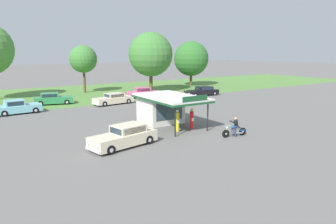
% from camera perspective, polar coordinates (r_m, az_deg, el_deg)
% --- Properties ---
extents(ground_plane, '(300.00, 300.00, 0.00)m').
position_cam_1_polar(ground_plane, '(26.01, 5.37, -4.08)').
color(ground_plane, slate).
extents(grass_verge_strip, '(120.00, 24.00, 0.01)m').
position_cam_1_polar(grass_verge_strip, '(52.48, -15.38, 3.36)').
color(grass_verge_strip, '#56843D').
rests_on(grass_verge_strip, ground).
extents(service_station_kiosk, '(4.28, 7.27, 3.26)m').
position_cam_1_polar(service_station_kiosk, '(29.36, -0.90, 1.09)').
color(service_station_kiosk, silver).
rests_on(service_station_kiosk, ground).
extents(gas_pump_nearside, '(0.44, 0.44, 1.99)m').
position_cam_1_polar(gas_pump_nearside, '(26.26, 1.72, -1.83)').
color(gas_pump_nearside, slate).
rests_on(gas_pump_nearside, ground).
extents(gas_pump_offside, '(0.44, 0.44, 1.92)m').
position_cam_1_polar(gas_pump_offside, '(27.15, 4.38, -1.51)').
color(gas_pump_offside, slate).
rests_on(gas_pump_offside, ground).
extents(motorcycle_with_rider, '(2.29, 0.71, 1.58)m').
position_cam_1_polar(motorcycle_with_rider, '(25.66, 12.24, -3.00)').
color(motorcycle_with_rider, black).
rests_on(motorcycle_with_rider, ground).
extents(featured_classic_sedan, '(5.44, 2.82, 1.56)m').
position_cam_1_polar(featured_classic_sedan, '(22.72, -8.05, -4.54)').
color(featured_classic_sedan, beige).
rests_on(featured_classic_sedan, ground).
extents(parked_car_second_row_spare, '(5.68, 2.21, 1.41)m').
position_cam_1_polar(parked_car_second_row_spare, '(48.23, 6.33, 3.81)').
color(parked_car_second_row_spare, black).
rests_on(parked_car_second_row_spare, ground).
extents(parked_car_back_row_far_left, '(5.62, 3.18, 1.51)m').
position_cam_1_polar(parked_car_back_row_far_left, '(46.10, -4.52, 3.54)').
color(parked_car_back_row_far_left, '#E55993').
rests_on(parked_car_back_row_far_left, ground).
extents(parked_car_back_row_left, '(4.92, 2.28, 1.55)m').
position_cam_1_polar(parked_car_back_row_left, '(37.96, -26.03, 0.77)').
color(parked_car_back_row_left, '#7AC6D1').
rests_on(parked_car_back_row_left, ground).
extents(parked_car_back_row_centre_left, '(5.50, 2.45, 1.44)m').
position_cam_1_polar(parked_car_back_row_centre_left, '(40.81, -10.03, 2.37)').
color(parked_car_back_row_centre_left, beige).
rests_on(parked_car_back_row_centre_left, ground).
extents(parked_car_back_row_centre_right, '(5.10, 2.82, 1.50)m').
position_cam_1_polar(parked_car_back_row_centre_right, '(42.78, -20.48, 2.27)').
color(parked_car_back_row_centre_right, '#2D844C').
rests_on(parked_car_back_row_centre_right, ground).
extents(bystander_strolling_foreground, '(0.38, 0.38, 1.75)m').
position_cam_1_polar(bystander_strolling_foreground, '(41.40, 1.77, 3.04)').
color(bystander_strolling_foreground, black).
rests_on(bystander_strolling_foreground, ground).
extents(bystander_standing_back_lot, '(0.34, 0.34, 1.55)m').
position_cam_1_polar(bystander_standing_back_lot, '(42.89, 3.26, 3.14)').
color(bystander_standing_back_lot, '#2D3351').
rests_on(bystander_standing_back_lot, ground).
extents(tree_oak_far_left, '(7.34, 7.34, 9.92)m').
position_cam_1_polar(tree_oak_far_left, '(52.31, -3.20, 10.48)').
color(tree_oak_far_left, brown).
rests_on(tree_oak_far_left, ground).
extents(tree_oak_right, '(6.75, 6.75, 8.69)m').
position_cam_1_polar(tree_oak_right, '(61.66, 4.37, 9.62)').
color(tree_oak_right, brown).
rests_on(tree_oak_right, ground).
extents(tree_oak_centre, '(4.46, 4.46, 7.74)m').
position_cam_1_polar(tree_oak_centre, '(52.77, -15.38, 9.38)').
color(tree_oak_centre, brown).
rests_on(tree_oak_centre, ground).
extents(spare_tire_stack, '(0.60, 0.60, 0.54)m').
position_cam_1_polar(spare_tire_stack, '(26.47, -5.17, -3.20)').
color(spare_tire_stack, black).
rests_on(spare_tire_stack, ground).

